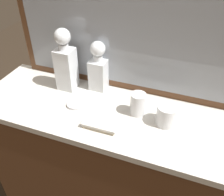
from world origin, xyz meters
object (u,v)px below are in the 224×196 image
at_px(crystal_tumbler_front, 166,116).
at_px(porcelain_dish, 75,104).
at_px(crystal_tumbler_far_right, 138,105).
at_px(silver_brush_rear, 100,126).
at_px(crystal_decanter_left, 99,70).
at_px(crystal_decanter_front, 66,65).

bearing_deg(crystal_tumbler_front, porcelain_dish, -176.72).
bearing_deg(crystal_tumbler_far_right, porcelain_dish, -170.67).
bearing_deg(silver_brush_rear, porcelain_dish, 148.70).
distance_m(crystal_decanter_left, crystal_tumbler_front, 0.42).
relative_size(crystal_tumbler_front, porcelain_dish, 1.14).
relative_size(crystal_decanter_front, crystal_tumbler_front, 3.42).
bearing_deg(crystal_tumbler_far_right, crystal_decanter_front, 169.12).
relative_size(crystal_tumbler_front, silver_brush_rear, 0.60).
relative_size(crystal_decanter_front, crystal_decanter_left, 1.24).
relative_size(crystal_decanter_left, porcelain_dish, 3.15).
relative_size(crystal_tumbler_far_right, porcelain_dish, 1.30).
bearing_deg(crystal_tumbler_far_right, crystal_tumbler_front, -10.05).
distance_m(crystal_decanter_front, crystal_tumbler_front, 0.55).
height_order(crystal_decanter_front, crystal_decanter_left, crystal_decanter_front).
bearing_deg(crystal_decanter_front, silver_brush_rear, -39.67).
bearing_deg(silver_brush_rear, crystal_decanter_front, 140.33).
bearing_deg(silver_brush_rear, crystal_tumbler_front, 26.51).
height_order(crystal_decanter_left, crystal_tumbler_front, crystal_decanter_left).
height_order(crystal_decanter_left, porcelain_dish, crystal_decanter_left).
relative_size(silver_brush_rear, porcelain_dish, 1.90).
xyz_separation_m(silver_brush_rear, porcelain_dish, (-0.17, 0.10, -0.01)).
distance_m(crystal_decanter_left, silver_brush_rear, 0.32).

